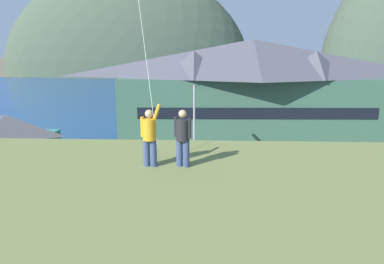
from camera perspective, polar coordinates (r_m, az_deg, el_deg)
name	(u,v)px	position (r m, az deg, el deg)	size (l,w,h in m)	color
ground_plane	(161,231)	(22.25, -4.81, -14.96)	(600.00, 600.00, 0.00)	#66604C
parking_lot_pad	(170,196)	(26.71, -3.45, -9.81)	(40.00, 20.00, 0.10)	gray
bay_water	(196,95)	(80.17, 0.59, 5.75)	(360.00, 84.00, 0.03)	navy
far_hill_west_ridge	(127,73)	(142.75, -9.88, 8.86)	(91.13, 45.61, 74.82)	#42513D
harbor_lodge	(252,89)	(40.98, 9.15, 6.58)	(29.76, 10.52, 11.08)	#38604C
storage_shed_near_lot	(9,146)	(32.86, -26.31, -1.88)	(7.66, 5.80, 5.22)	#338475
wharf_dock	(189,119)	(52.22, -0.48, 2.05)	(3.20, 10.59, 0.70)	#70604C
moored_boat_wharfside	(166,116)	(52.48, -4.06, 2.49)	(2.62, 6.23, 2.16)	#A8A399
parked_car_mid_row_near	(280,175)	(28.58, 13.40, -6.41)	(4.25, 2.15, 1.82)	red
parked_car_back_row_right	(166,172)	(28.47, -4.07, -6.14)	(4.27, 2.20, 1.82)	#9EA3A8
parked_car_mid_row_center	(134,210)	(22.43, -8.95, -11.81)	(4.23, 2.12, 1.82)	black
parked_car_corner_spot	(226,205)	(22.91, 5.27, -11.14)	(4.25, 2.15, 1.82)	navy
parked_car_back_row_left	(101,177)	(28.26, -13.72, -6.65)	(4.29, 2.24, 1.82)	navy
parked_car_lone_by_shed	(355,224)	(22.49, 23.72, -12.77)	(4.26, 2.18, 1.82)	#9EA3A8
parking_light_pole	(194,122)	(30.66, 0.34, 1.50)	(0.24, 0.78, 7.23)	#ADADB2
person_kite_flyer	(150,136)	(11.18, -6.52, -0.56)	(0.59, 0.63, 1.86)	#384770
person_companion	(183,136)	(11.08, -1.44, -0.68)	(0.53, 0.40, 1.74)	#384770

